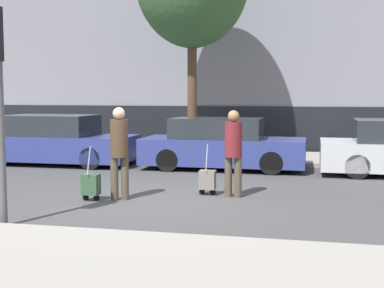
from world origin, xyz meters
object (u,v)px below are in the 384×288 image
Objects in this scene: pedestrian_left at (119,147)px; trolley_left at (91,184)px; parked_car_1 at (222,145)px; parked_car_0 at (55,141)px; pedestrian_right at (233,148)px; trolley_right at (207,180)px.

pedestrian_left is 1.70× the size of trolley_left.
parked_car_1 reaches higher than trolley_left.
pedestrian_left is at bearing -51.02° from parked_car_0.
pedestrian_right is at bearing 20.32° from trolley_left.
pedestrian_right reaches higher than parked_car_1.
pedestrian_left is at bearing -104.91° from parked_car_1.
trolley_left reaches higher than trolley_right.
parked_car_0 is 2.62× the size of pedestrian_right.
trolley_left is 1.01× the size of trolley_right.
trolley_right is at bearing -179.92° from pedestrian_right.
parked_car_0 is 5.70m from trolley_left.
parked_car_1 is (4.89, 0.07, -0.02)m from parked_car_0.
trolley_right is (2.07, 1.07, -0.01)m from trolley_left.
pedestrian_left is 1.04× the size of pedestrian_right.
pedestrian_left reaches higher than parked_car_1.
trolley_left is at bearing -179.93° from pedestrian_left.
pedestrian_left reaches higher than pedestrian_right.
parked_car_0 is at bearing 106.62° from pedestrian_left.
parked_car_0 reaches higher than parked_car_1.
trolley_right is at bearing -35.07° from parked_car_0.
trolley_right is (-0.54, 0.10, -0.67)m from pedestrian_right.
parked_car_0 is at bearing 144.93° from trolley_right.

